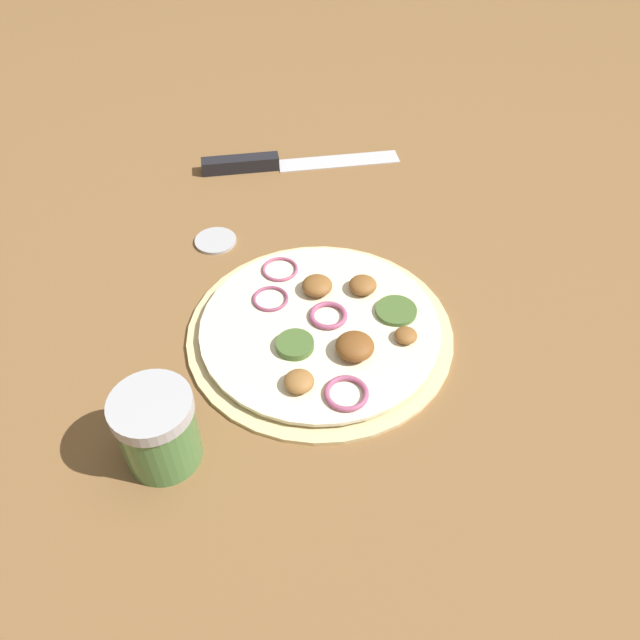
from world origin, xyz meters
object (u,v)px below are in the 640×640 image
Objects in this scene: spice_jar at (158,429)px; loose_cap at (215,240)px; pizza at (322,329)px; knife at (266,163)px.

spice_jar reaches higher than loose_cap.
pizza is 3.62× the size of spice_jar.
loose_cap is at bearing -168.13° from spice_jar.
pizza is 5.49× the size of loose_cap.
spice_jar reaches higher than pizza.
knife is at bearing 176.41° from loose_cap.
pizza is at bearing 53.77° from loose_cap.
spice_jar is at bearing -29.85° from pizza.
pizza is at bearing 150.15° from spice_jar.
knife is 0.44m from spice_jar.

